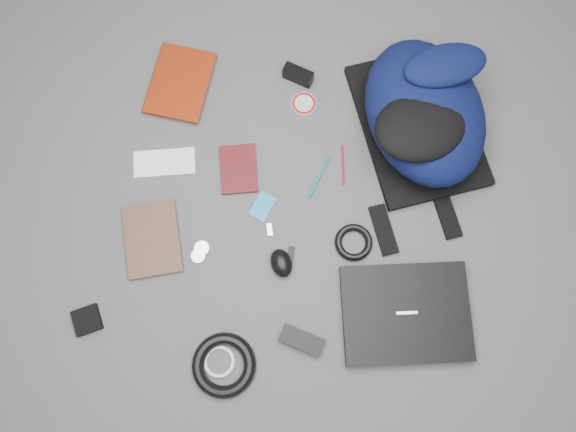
# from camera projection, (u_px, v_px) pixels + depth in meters

# --- Properties ---
(ground) EXTENTS (4.00, 4.00, 0.00)m
(ground) POSITION_uv_depth(u_px,v_px,m) (288.00, 218.00, 1.76)
(ground) COLOR #4F4F51
(ground) RESTS_ON ground
(backpack) EXTENTS (0.53, 0.64, 0.23)m
(backpack) POSITION_uv_depth(u_px,v_px,m) (425.00, 112.00, 1.72)
(backpack) COLOR black
(backpack) RESTS_ON ground
(laptop) EXTENTS (0.41, 0.33, 0.04)m
(laptop) POSITION_uv_depth(u_px,v_px,m) (406.00, 313.00, 1.67)
(laptop) COLOR black
(laptop) RESTS_ON ground
(textbook_red) EXTENTS (0.23, 0.28, 0.03)m
(textbook_red) POSITION_uv_depth(u_px,v_px,m) (152.00, 77.00, 1.86)
(textbook_red) COLOR maroon
(textbook_red) RESTS_ON ground
(comic_book) EXTENTS (0.22, 0.26, 0.02)m
(comic_book) POSITION_uv_depth(u_px,v_px,m) (125.00, 244.00, 1.73)
(comic_book) COLOR #A9580C
(comic_book) RESTS_ON ground
(envelope) EXTENTS (0.21, 0.12, 0.00)m
(envelope) POSITION_uv_depth(u_px,v_px,m) (164.00, 162.00, 1.80)
(envelope) COLOR white
(envelope) RESTS_ON ground
(dvd_case) EXTENTS (0.14, 0.18, 0.01)m
(dvd_case) POSITION_uv_depth(u_px,v_px,m) (239.00, 169.00, 1.79)
(dvd_case) COLOR #400C10
(dvd_case) RESTS_ON ground
(compact_camera) EXTENTS (0.11, 0.07, 0.06)m
(compact_camera) POSITION_uv_depth(u_px,v_px,m) (298.00, 75.00, 1.85)
(compact_camera) COLOR black
(compact_camera) RESTS_ON ground
(sticker_disc) EXTENTS (0.11, 0.11, 0.00)m
(sticker_disc) POSITION_uv_depth(u_px,v_px,m) (304.00, 103.00, 1.85)
(sticker_disc) COLOR silver
(sticker_disc) RESTS_ON ground
(pen_teal) EXTENTS (0.06, 0.15, 0.01)m
(pen_teal) POSITION_uv_depth(u_px,v_px,m) (319.00, 177.00, 1.78)
(pen_teal) COLOR #0D7573
(pen_teal) RESTS_ON ground
(pen_red) EXTENTS (0.02, 0.13, 0.01)m
(pen_red) POSITION_uv_depth(u_px,v_px,m) (343.00, 165.00, 1.79)
(pen_red) COLOR maroon
(pen_red) RESTS_ON ground
(id_badge) EXTENTS (0.09, 0.10, 0.00)m
(id_badge) POSITION_uv_depth(u_px,v_px,m) (263.00, 206.00, 1.76)
(id_badge) COLOR #1B7FCB
(id_badge) RESTS_ON ground
(usb_black) EXTENTS (0.02, 0.05, 0.01)m
(usb_black) POSITION_uv_depth(u_px,v_px,m) (291.00, 255.00, 1.72)
(usb_black) COLOR black
(usb_black) RESTS_ON ground
(usb_silver) EXTENTS (0.02, 0.04, 0.01)m
(usb_silver) POSITION_uv_depth(u_px,v_px,m) (270.00, 230.00, 1.74)
(usb_silver) COLOR silver
(usb_silver) RESTS_ON ground
(mouse) EXTENTS (0.09, 0.11, 0.05)m
(mouse) POSITION_uv_depth(u_px,v_px,m) (281.00, 263.00, 1.70)
(mouse) COLOR black
(mouse) RESTS_ON ground
(headphone_left) EXTENTS (0.05, 0.05, 0.01)m
(headphone_left) POSITION_uv_depth(u_px,v_px,m) (198.00, 256.00, 1.72)
(headphone_left) COLOR silver
(headphone_left) RESTS_ON ground
(headphone_right) EXTENTS (0.06, 0.06, 0.01)m
(headphone_right) POSITION_uv_depth(u_px,v_px,m) (202.00, 248.00, 1.73)
(headphone_right) COLOR silver
(headphone_right) RESTS_ON ground
(cable_coil) EXTENTS (0.14, 0.14, 0.02)m
(cable_coil) POSITION_uv_depth(u_px,v_px,m) (354.00, 242.00, 1.73)
(cable_coil) COLOR black
(cable_coil) RESTS_ON ground
(power_brick) EXTENTS (0.14, 0.09, 0.03)m
(power_brick) POSITION_uv_depth(u_px,v_px,m) (302.00, 340.00, 1.65)
(power_brick) COLOR black
(power_brick) RESTS_ON ground
(power_cord_coil) EXTENTS (0.24, 0.24, 0.04)m
(power_cord_coil) POSITION_uv_depth(u_px,v_px,m) (224.00, 365.00, 1.63)
(power_cord_coil) COLOR black
(power_cord_coil) RESTS_ON ground
(pouch) EXTENTS (0.10, 0.10, 0.02)m
(pouch) POSITION_uv_depth(u_px,v_px,m) (87.00, 320.00, 1.67)
(pouch) COLOR black
(pouch) RESTS_ON ground
(white_cable_coil) EXTENTS (0.12, 0.12, 0.01)m
(white_cable_coil) POSITION_uv_depth(u_px,v_px,m) (219.00, 362.00, 1.64)
(white_cable_coil) COLOR white
(white_cable_coil) RESTS_ON ground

